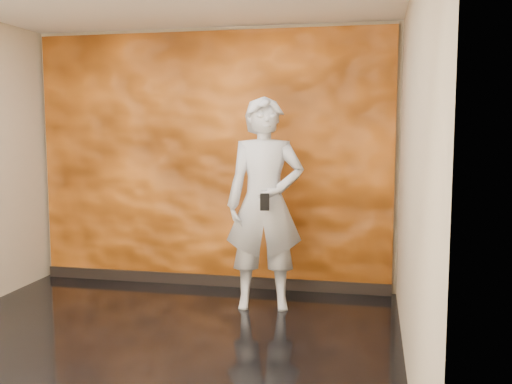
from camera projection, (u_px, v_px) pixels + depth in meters
name	position (u px, v px, depth m)	size (l,w,h in m)	color
room	(137.00, 173.00, 4.28)	(4.02, 4.02, 2.81)	black
feature_wall	(211.00, 161.00, 6.19)	(3.90, 0.06, 2.75)	orange
baseboard	(211.00, 280.00, 6.30)	(3.90, 0.04, 0.12)	black
man	(265.00, 204.00, 5.44)	(0.74, 0.48, 2.03)	#9498A1
phone	(265.00, 202.00, 5.16)	(0.08, 0.02, 0.16)	black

